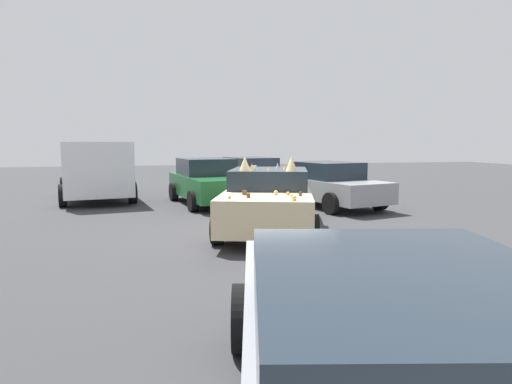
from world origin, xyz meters
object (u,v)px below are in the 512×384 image
(parked_sedan_behind_left, at_px, (389,358))
(parked_sedan_near_left, at_px, (329,184))
(parked_sedan_behind_right, at_px, (208,182))
(parked_van_near_right, at_px, (95,167))
(art_car_decorated, at_px, (269,199))
(parked_sedan_row_back_center, at_px, (248,174))

(parked_sedan_behind_left, bearing_deg, parked_sedan_near_left, -8.29)
(parked_sedan_behind_left, distance_m, parked_sedan_behind_right, 11.91)
(parked_sedan_near_left, bearing_deg, parked_sedan_behind_left, -34.97)
(parked_van_near_right, distance_m, parked_sedan_near_left, 8.10)
(art_car_decorated, bearing_deg, parked_sedan_near_left, 156.84)
(parked_sedan_row_back_center, relative_size, parked_sedan_near_left, 1.11)
(art_car_decorated, bearing_deg, parked_sedan_row_back_center, -170.96)
(art_car_decorated, xyz_separation_m, parked_van_near_right, (6.63, 4.51, 0.43))
(parked_sedan_behind_left, height_order, parked_sedan_behind_right, parked_sedan_behind_right)
(parked_sedan_behind_left, relative_size, parked_sedan_behind_right, 1.08)
(parked_van_near_right, distance_m, parked_sedan_behind_left, 14.24)
(parked_sedan_row_back_center, distance_m, parked_sedan_behind_right, 4.16)
(parked_sedan_behind_right, bearing_deg, parked_sedan_near_left, 58.38)
(art_car_decorated, xyz_separation_m, parked_sedan_near_left, (3.21, -2.82, -0.01))
(parked_van_near_right, height_order, parked_sedan_behind_left, parked_van_near_right)
(parked_van_near_right, relative_size, parked_sedan_row_back_center, 1.05)
(parked_sedan_behind_left, bearing_deg, parked_van_near_right, 26.26)
(parked_sedan_near_left, bearing_deg, parked_sedan_row_back_center, -177.48)
(art_car_decorated, height_order, parked_sedan_behind_right, art_car_decorated)
(parked_sedan_row_back_center, relative_size, parked_sedan_behind_right, 1.09)
(art_car_decorated, relative_size, parked_van_near_right, 0.97)
(parked_van_near_right, relative_size, parked_sedan_behind_right, 1.14)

